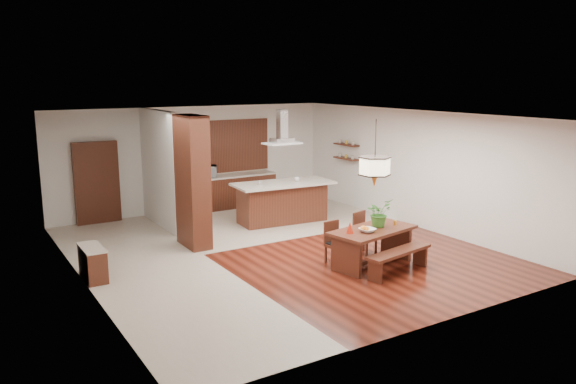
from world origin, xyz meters
TOP-DOWN VIEW (x-y plane):
  - room_shell at (0.00, 0.00)m, footprint 9.00×9.04m
  - tile_hallway at (-2.75, 0.00)m, footprint 2.50×9.00m
  - tile_kitchen at (1.25, 2.50)m, footprint 5.50×4.00m
  - soffit_band at (0.00, 0.00)m, footprint 8.00×9.00m
  - partition_pier at (-1.40, 1.20)m, footprint 0.45×1.00m
  - partition_stub at (-1.40, 3.30)m, footprint 0.18×2.40m
  - hallway_console at (-3.81, 0.20)m, footprint 0.37×0.88m
  - hallway_doorway at (-2.70, 4.40)m, footprint 1.10×0.20m
  - rear_counter at (1.00, 4.20)m, footprint 2.60×0.62m
  - kitchen_window at (1.00, 4.46)m, footprint 2.60×0.08m
  - shelf_lower at (3.87, 2.60)m, footprint 0.26×0.90m
  - shelf_upper at (3.87, 2.60)m, footprint 0.26×0.90m
  - dining_table at (1.11, -1.87)m, footprint 1.93×1.22m
  - dining_bench at (1.23, -2.51)m, footprint 1.64×0.63m
  - dining_chair_left at (0.57, -1.42)m, footprint 0.40×0.40m
  - dining_chair_right at (1.45, -1.25)m, footprint 0.48×0.48m
  - pendant_lantern at (1.11, -1.87)m, footprint 0.64×0.64m
  - foliage_plant at (1.32, -1.79)m, footprint 0.58×0.53m
  - fruit_bowl at (0.86, -2.00)m, footprint 0.32×0.32m
  - napkin_cone at (0.53, -1.89)m, footprint 0.16×0.16m
  - gold_ornament at (1.69, -1.87)m, footprint 0.07×0.07m
  - kitchen_island at (1.35, 1.97)m, footprint 2.63×1.31m
  - range_hood at (1.35, 1.98)m, footprint 0.90×0.55m
  - island_cup at (1.74, 1.89)m, footprint 0.17×0.17m
  - microwave at (0.22, 4.21)m, footprint 0.69×0.60m

SIDE VIEW (x-z plane):
  - tile_hallway at x=-2.75m, z-range 0.00..0.01m
  - tile_kitchen at x=1.25m, z-range 0.00..0.01m
  - dining_bench at x=1.23m, z-range 0.00..0.45m
  - hallway_console at x=-3.81m, z-range 0.00..0.63m
  - dining_chair_left at x=0.57m, z-range 0.00..0.85m
  - dining_chair_right at x=1.45m, z-range 0.00..0.90m
  - rear_counter at x=1.00m, z-range 0.00..0.95m
  - kitchen_island at x=1.35m, z-range 0.01..1.07m
  - dining_table at x=1.11m, z-range 0.18..0.92m
  - fruit_bowl at x=0.86m, z-range 0.75..0.82m
  - gold_ornament at x=1.69m, z-range 0.75..0.84m
  - napkin_cone at x=0.53m, z-range 0.75..0.97m
  - foliage_plant at x=1.32m, z-range 0.75..1.30m
  - hallway_doorway at x=-2.70m, z-range 0.00..2.10m
  - island_cup at x=1.74m, z-range 1.05..1.16m
  - microwave at x=0.22m, z-range 0.95..1.27m
  - shelf_lower at x=3.87m, z-range 1.38..1.42m
  - partition_pier at x=-1.40m, z-range 0.00..2.90m
  - partition_stub at x=-1.40m, z-range 0.00..2.90m
  - kitchen_window at x=1.00m, z-range 1.00..2.50m
  - shelf_upper at x=3.87m, z-range 1.78..1.82m
  - room_shell at x=0.00m, z-range 0.60..3.52m
  - pendant_lantern at x=1.11m, z-range 1.59..2.90m
  - range_hood at x=1.35m, z-range 2.03..2.90m
  - soffit_band at x=0.00m, z-range 2.88..2.89m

